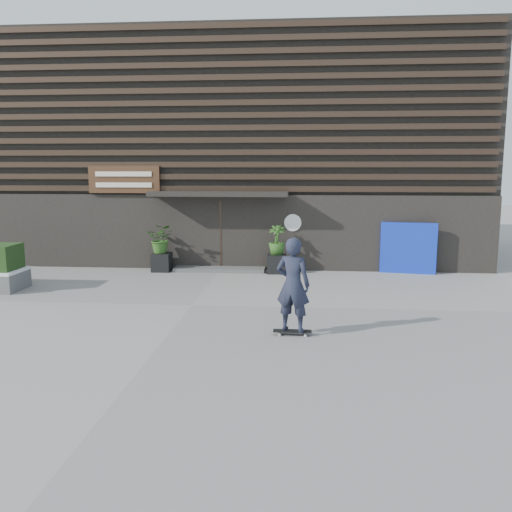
# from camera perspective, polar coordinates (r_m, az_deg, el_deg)

# --- Properties ---
(ground) EXTENTS (80.00, 80.00, 0.00)m
(ground) POSITION_cam_1_polar(r_m,az_deg,el_deg) (13.57, -6.76, -5.16)
(ground) COLOR gray
(ground) RESTS_ON ground
(entrance_step) EXTENTS (3.00, 0.80, 0.12)m
(entrance_step) POSITION_cam_1_polar(r_m,az_deg,el_deg) (17.98, -3.84, -1.39)
(entrance_step) COLOR #4E4D4B
(entrance_step) RESTS_ON ground
(planter_pot_left) EXTENTS (0.60, 0.60, 0.60)m
(planter_pot_left) POSITION_cam_1_polar(r_m,az_deg,el_deg) (18.13, -9.89, -0.65)
(planter_pot_left) COLOR black
(planter_pot_left) RESTS_ON ground
(bamboo_left) EXTENTS (0.86, 0.75, 0.96)m
(bamboo_left) POSITION_cam_1_polar(r_m,az_deg,el_deg) (18.01, -9.96, 1.80)
(bamboo_left) COLOR #2D591E
(bamboo_left) RESTS_ON planter_pot_left
(planter_pot_right) EXTENTS (0.60, 0.60, 0.60)m
(planter_pot_right) POSITION_cam_1_polar(r_m,az_deg,el_deg) (17.56, 2.19, -0.83)
(planter_pot_right) COLOR black
(planter_pot_right) RESTS_ON ground
(bamboo_right) EXTENTS (0.54, 0.54, 0.96)m
(bamboo_right) POSITION_cam_1_polar(r_m,az_deg,el_deg) (17.44, 2.21, 1.69)
(bamboo_right) COLOR #2D591E
(bamboo_right) RESTS_ON planter_pot_right
(blue_tarp) EXTENTS (1.75, 0.40, 1.65)m
(blue_tarp) POSITION_cam_1_polar(r_m,az_deg,el_deg) (18.09, 15.74, 0.80)
(blue_tarp) COLOR #0D26B5
(blue_tarp) RESTS_ON ground
(building) EXTENTS (18.00, 11.00, 8.00)m
(building) POSITION_cam_1_polar(r_m,az_deg,el_deg) (23.00, -1.92, 10.75)
(building) COLOR black
(building) RESTS_ON ground
(skateboarder) EXTENTS (0.80, 0.63, 2.00)m
(skateboarder) POSITION_cam_1_polar(r_m,az_deg,el_deg) (10.87, 3.91, -3.05)
(skateboarder) COLOR black
(skateboarder) RESTS_ON ground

